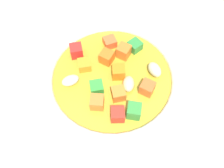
# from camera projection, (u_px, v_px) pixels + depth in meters

# --- Properties ---
(ground_plane) EXTENTS (1.40, 1.40, 0.02)m
(ground_plane) POSITION_uv_depth(u_px,v_px,m) (112.00, 95.00, 0.41)
(ground_plane) COLOR #BAB2A0
(soup_bowl_main) EXTENTS (0.20, 0.20, 0.07)m
(soup_bowl_main) POSITION_uv_depth(u_px,v_px,m) (112.00, 82.00, 0.38)
(soup_bowl_main) COLOR white
(soup_bowl_main) RESTS_ON ground_plane
(spoon) EXTENTS (0.19, 0.06, 0.01)m
(spoon) POSITION_uv_depth(u_px,v_px,m) (157.00, 14.00, 0.48)
(spoon) COLOR silver
(spoon) RESTS_ON ground_plane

